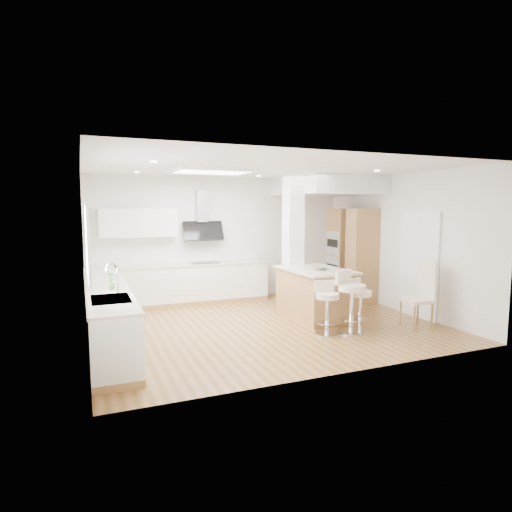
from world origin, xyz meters
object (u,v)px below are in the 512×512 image
bar_stool_c (359,302)px  dining_chair (422,291)px  bar_stool_a (327,305)px  peninsula (315,293)px  bar_stool_b (350,298)px

bar_stool_c → dining_chair: 1.18m
dining_chair → bar_stool_a: bearing=175.9°
peninsula → dining_chair: dining_chair is taller
bar_stool_a → dining_chair: size_ratio=0.75×
bar_stool_a → bar_stool_b: 0.43m
bar_stool_b → bar_stool_c: bar_stool_b is taller
peninsula → bar_stool_a: peninsula is taller
peninsula → dining_chair: bearing=-44.5°
peninsula → bar_stool_a: bearing=-111.9°
peninsula → bar_stool_a: size_ratio=1.77×
peninsula → bar_stool_b: bar_stool_b is taller
peninsula → bar_stool_a: (-0.39, -1.05, 0.02)m
bar_stool_a → bar_stool_c: 0.66m
peninsula → bar_stool_c: bearing=-77.0°
dining_chair → peninsula: bearing=141.1°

